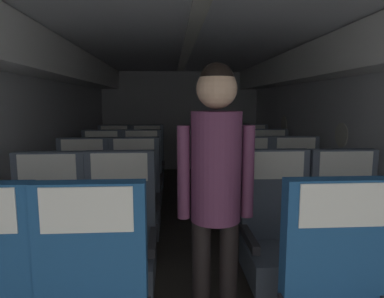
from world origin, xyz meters
The scene contains 19 objects.
ground centered at (0.00, 3.63, -0.01)m, with size 3.53×7.66×0.02m, color #3D3833.
fuselage_shell centered at (0.00, 3.88, 1.55)m, with size 3.41×7.31×2.13m.
seat_b_left_window centered at (-1.05, 2.41, 0.46)m, with size 0.52×0.52×1.10m.
seat_b_left_aisle centered at (-0.56, 2.42, 0.46)m, with size 0.52×0.52×1.10m.
seat_b_right_aisle centered at (1.06, 2.40, 0.46)m, with size 0.52×0.52×1.10m.
seat_b_right_window centered at (0.56, 2.42, 0.46)m, with size 0.52×0.52×1.10m.
seat_c_left_window centered at (-1.05, 3.33, 0.46)m, with size 0.52×0.52×1.10m.
seat_c_left_aisle centered at (-0.56, 3.34, 0.46)m, with size 0.52×0.52×1.10m.
seat_c_right_aisle centered at (1.05, 3.34, 0.46)m, with size 0.52×0.52×1.10m.
seat_c_right_window centered at (0.56, 3.33, 0.46)m, with size 0.52×0.52×1.10m.
seat_d_left_window centered at (-1.05, 4.23, 0.46)m, with size 0.52×0.52×1.10m.
seat_d_left_aisle centered at (-0.57, 4.24, 0.46)m, with size 0.52×0.52×1.10m.
seat_d_right_aisle centered at (1.06, 4.25, 0.46)m, with size 0.52×0.52×1.10m.
seat_d_right_window centered at (0.57, 4.23, 0.46)m, with size 0.52×0.52×1.10m.
seat_e_left_window centered at (-1.06, 5.17, 0.46)m, with size 0.52×0.52×1.10m.
seat_e_left_aisle centered at (-0.56, 5.15, 0.46)m, with size 0.52×0.52×1.10m.
seat_e_right_aisle centered at (1.06, 5.17, 0.46)m, with size 0.52×0.52×1.10m.
seat_e_right_window centered at (0.57, 5.17, 0.46)m, with size 0.52×0.52×1.10m.
flight_attendant centered at (0.05, 2.00, 1.02)m, with size 0.43×0.28×1.65m.
Camera 1 is at (-0.20, 0.21, 1.44)m, focal length 31.06 mm.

